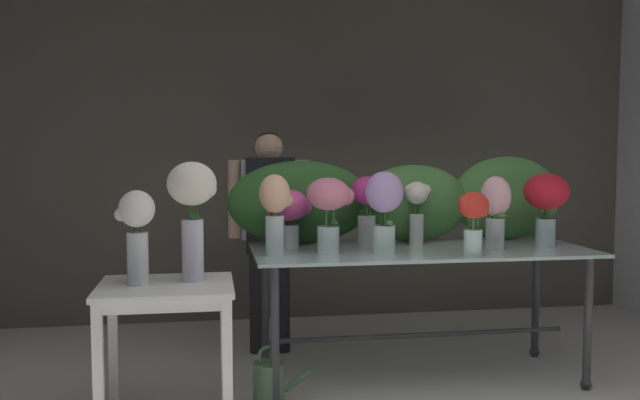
# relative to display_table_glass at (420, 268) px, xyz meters

# --- Properties ---
(ground_plane) EXTENTS (7.54, 7.54, 0.00)m
(ground_plane) POSITION_rel_display_table_glass_xyz_m (-0.42, 0.09, -0.72)
(ground_plane) COLOR beige
(wall_back) EXTENTS (5.80, 0.12, 2.82)m
(wall_back) POSITION_rel_display_table_glass_xyz_m (-0.42, 1.77, 0.69)
(wall_back) COLOR #5B564C
(wall_back) RESTS_ON ground
(display_table_glass) EXTENTS (2.10, 0.87, 0.85)m
(display_table_glass) POSITION_rel_display_table_glass_xyz_m (0.00, 0.00, 0.00)
(display_table_glass) COLOR #AAC2C3
(display_table_glass) RESTS_ON ground
(side_table_white) EXTENTS (0.70, 0.61, 0.76)m
(side_table_white) POSITION_rel_display_table_glass_xyz_m (-1.54, -0.46, -0.07)
(side_table_white) COLOR white
(side_table_white) RESTS_ON ground
(florist) EXTENTS (0.58, 0.24, 1.58)m
(florist) POSITION_rel_display_table_glass_xyz_m (-0.89, 0.74, 0.26)
(florist) COLOR #232328
(florist) RESTS_ON ground
(foliage_backdrop) EXTENTS (2.29, 0.32, 0.57)m
(foliage_backdrop) POSITION_rel_display_table_glass_xyz_m (0.01, 0.32, 0.40)
(foliage_backdrop) COLOR #2D6028
(foliage_backdrop) RESTS_ON display_table_glass
(vase_blush_carnations) EXTENTS (0.19, 0.19, 0.45)m
(vase_blush_carnations) POSITION_rel_display_table_glass_xyz_m (0.44, -0.12, 0.38)
(vase_blush_carnations) COLOR silver
(vase_blush_carnations) RESTS_ON display_table_glass
(vase_rosy_dahlias) EXTENTS (0.29, 0.26, 0.45)m
(vase_rosy_dahlias) POSITION_rel_display_table_glass_xyz_m (-0.60, -0.10, 0.42)
(vase_rosy_dahlias) COLOR silver
(vase_rosy_dahlias) RESTS_ON display_table_glass
(vase_lilac_peonies) EXTENTS (0.23, 0.23, 0.49)m
(vase_lilac_peonies) POSITION_rel_display_table_glass_xyz_m (-0.29, -0.18, 0.42)
(vase_lilac_peonies) COLOR silver
(vase_lilac_peonies) RESTS_ON display_table_glass
(vase_crimson_freesia) EXTENTS (0.29, 0.28, 0.47)m
(vase_crimson_freesia) POSITION_rel_display_table_glass_xyz_m (0.81, -0.04, 0.43)
(vase_crimson_freesia) COLOR silver
(vase_crimson_freesia) RESTS_ON display_table_glass
(vase_ivory_lilies) EXTENTS (0.17, 0.15, 0.41)m
(vase_ivory_lilies) POSITION_rel_display_table_glass_xyz_m (0.01, 0.12, 0.38)
(vase_ivory_lilies) COLOR silver
(vase_ivory_lilies) RESTS_ON display_table_glass
(vase_fuchsia_tulips) EXTENTS (0.29, 0.25, 0.37)m
(vase_fuchsia_tulips) POSITION_rel_display_table_glass_xyz_m (-0.82, 0.13, 0.35)
(vase_fuchsia_tulips) COLOR silver
(vase_fuchsia_tulips) RESTS_ON display_table_glass
(vase_peach_hydrangea) EXTENTS (0.20, 0.18, 0.48)m
(vase_peach_hydrangea) POSITION_rel_display_table_glass_xyz_m (-0.93, -0.13, 0.40)
(vase_peach_hydrangea) COLOR silver
(vase_peach_hydrangea) RESTS_ON display_table_glass
(vase_magenta_stock) EXTENTS (0.23, 0.19, 0.45)m
(vase_magenta_stock) POSITION_rel_display_table_glass_xyz_m (-0.32, 0.11, 0.39)
(vase_magenta_stock) COLOR silver
(vase_magenta_stock) RESTS_ON display_table_glass
(vase_scarlet_ranunculus) EXTENTS (0.19, 0.18, 0.37)m
(vase_scarlet_ranunculus) POSITION_rel_display_table_glass_xyz_m (0.21, -0.33, 0.35)
(vase_scarlet_ranunculus) COLOR silver
(vase_scarlet_ranunculus) RESTS_ON display_table_glass
(vase_white_roses_tall) EXTENTS (0.21, 0.19, 0.50)m
(vase_white_roses_tall) POSITION_rel_display_table_glass_xyz_m (-1.68, -0.46, 0.33)
(vase_white_roses_tall) COLOR silver
(vase_white_roses_tall) RESTS_ON side_table_white
(vase_cream_lisianthus_tall) EXTENTS (0.26, 0.26, 0.64)m
(vase_cream_lisianthus_tall) POSITION_rel_display_table_glass_xyz_m (-1.40, -0.40, 0.46)
(vase_cream_lisianthus_tall) COLOR silver
(vase_cream_lisianthus_tall) RESTS_ON side_table_white
(watering_can) EXTENTS (0.35, 0.18, 0.34)m
(watering_can) POSITION_rel_display_table_glass_xyz_m (-0.98, -0.27, -0.59)
(watering_can) COLOR #4C704C
(watering_can) RESTS_ON ground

